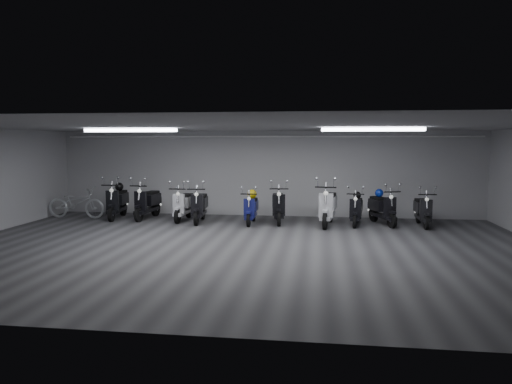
# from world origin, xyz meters

# --- Properties ---
(floor) EXTENTS (14.00, 10.00, 0.01)m
(floor) POSITION_xyz_m (0.00, 0.00, -0.01)
(floor) COLOR #3A393C
(floor) RESTS_ON ground
(ceiling) EXTENTS (14.00, 10.00, 0.01)m
(ceiling) POSITION_xyz_m (0.00, 0.00, 2.80)
(ceiling) COLOR gray
(ceiling) RESTS_ON ground
(back_wall) EXTENTS (14.00, 0.01, 2.80)m
(back_wall) POSITION_xyz_m (0.00, 5.00, 1.40)
(back_wall) COLOR #A8A8AB
(back_wall) RESTS_ON ground
(front_wall) EXTENTS (14.00, 0.01, 2.80)m
(front_wall) POSITION_xyz_m (0.00, -5.00, 1.40)
(front_wall) COLOR #A8A8AB
(front_wall) RESTS_ON ground
(fluor_strip_left) EXTENTS (2.40, 0.18, 0.08)m
(fluor_strip_left) POSITION_xyz_m (-3.00, 1.00, 2.74)
(fluor_strip_left) COLOR white
(fluor_strip_left) RESTS_ON ceiling
(fluor_strip_right) EXTENTS (2.40, 0.18, 0.08)m
(fluor_strip_right) POSITION_xyz_m (3.00, 1.00, 2.74)
(fluor_strip_right) COLOR white
(fluor_strip_right) RESTS_ON ceiling
(conduit) EXTENTS (13.60, 0.05, 0.05)m
(conduit) POSITION_xyz_m (0.00, 4.92, 2.62)
(conduit) COLOR white
(conduit) RESTS_ON back_wall
(scooter_0) EXTENTS (0.85, 1.94, 1.40)m
(scooter_0) POSITION_xyz_m (-4.63, 3.73, 0.70)
(scooter_0) COLOR black
(scooter_0) RESTS_ON floor
(scooter_1) EXTENTS (0.77, 1.90, 1.38)m
(scooter_1) POSITION_xyz_m (-3.65, 3.79, 0.69)
(scooter_1) COLOR black
(scooter_1) RESTS_ON floor
(scooter_2) EXTENTS (0.63, 1.75, 1.30)m
(scooter_2) POSITION_xyz_m (-2.43, 3.65, 0.65)
(scooter_2) COLOR silver
(scooter_2) RESTS_ON floor
(scooter_3) EXTENTS (0.75, 1.83, 1.33)m
(scooter_3) POSITION_xyz_m (-1.84, 3.37, 0.67)
(scooter_3) COLOR black
(scooter_3) RESTS_ON floor
(scooter_4) EXTENTS (0.54, 1.59, 1.18)m
(scooter_4) POSITION_xyz_m (-0.25, 3.34, 0.59)
(scooter_4) COLOR navy
(scooter_4) RESTS_ON floor
(scooter_5) EXTENTS (0.82, 1.88, 1.36)m
(scooter_5) POSITION_xyz_m (0.54, 3.62, 0.68)
(scooter_5) COLOR black
(scooter_5) RESTS_ON floor
(scooter_6) EXTENTS (0.91, 2.06, 1.48)m
(scooter_6) POSITION_xyz_m (2.02, 3.30, 0.74)
(scooter_6) COLOR silver
(scooter_6) RESTS_ON floor
(scooter_7) EXTENTS (0.77, 1.69, 1.21)m
(scooter_7) POSITION_xyz_m (2.86, 3.51, 0.61)
(scooter_7) COLOR black
(scooter_7) RESTS_ON floor
(scooter_8) EXTENTS (1.13, 1.82, 1.29)m
(scooter_8) POSITION_xyz_m (3.63, 3.69, 0.64)
(scooter_8) COLOR black
(scooter_8) RESTS_ON floor
(scooter_9) EXTENTS (0.56, 1.65, 1.23)m
(scooter_9) POSITION_xyz_m (4.75, 3.57, 0.61)
(scooter_9) COLOR black
(scooter_9) RESTS_ON floor
(bicycle) EXTENTS (1.88, 0.68, 1.21)m
(bicycle) POSITION_xyz_m (-5.98, 3.66, 0.61)
(bicycle) COLOR silver
(bicycle) RESTS_ON floor
(helmet_0) EXTENTS (0.23, 0.23, 0.23)m
(helmet_0) POSITION_xyz_m (2.89, 3.74, 0.86)
(helmet_0) COLOR black
(helmet_0) RESTS_ON scooter_7
(helmet_1) EXTENTS (0.27, 0.27, 0.27)m
(helmet_1) POSITION_xyz_m (-4.66, 3.99, 1.00)
(helmet_1) COLOR black
(helmet_1) RESTS_ON scooter_0
(helmet_2) EXTENTS (0.28, 0.28, 0.28)m
(helmet_2) POSITION_xyz_m (-0.25, 3.56, 0.87)
(helmet_2) COLOR #DABC0C
(helmet_2) RESTS_ON scooter_4
(helmet_3) EXTENTS (0.25, 0.25, 0.25)m
(helmet_3) POSITION_xyz_m (3.55, 3.92, 0.92)
(helmet_3) COLOR navy
(helmet_3) RESTS_ON scooter_8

